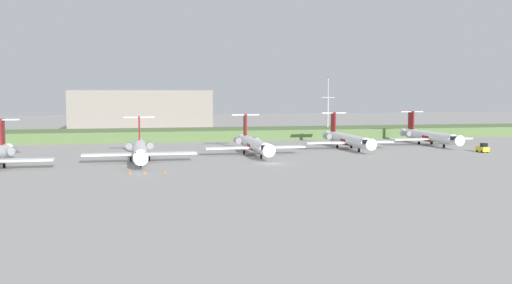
% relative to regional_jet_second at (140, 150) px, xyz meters
% --- Properties ---
extents(ground_plane, '(500.00, 500.00, 0.00)m').
position_rel_regional_jet_second_xyz_m(ground_plane, '(26.09, 22.00, -2.54)').
color(ground_plane, '#9E9B96').
extents(grass_berm, '(320.00, 20.00, 3.08)m').
position_rel_regional_jet_second_xyz_m(grass_berm, '(26.09, 56.85, -0.99)').
color(grass_berm, '#597542').
rests_on(grass_berm, ground).
extents(regional_jet_second, '(22.81, 31.00, 9.00)m').
position_rel_regional_jet_second_xyz_m(regional_jet_second, '(0.00, 0.00, 0.00)').
color(regional_jet_second, white).
rests_on(regional_jet_second, ground).
extents(regional_jet_third, '(22.81, 31.00, 9.00)m').
position_rel_regional_jet_second_xyz_m(regional_jet_third, '(25.74, 8.99, 0.00)').
color(regional_jet_third, white).
rests_on(regional_jet_third, ground).
extents(regional_jet_fourth, '(22.81, 31.00, 9.00)m').
position_rel_regional_jet_second_xyz_m(regional_jet_fourth, '(51.71, 17.76, 0.00)').
color(regional_jet_fourth, white).
rests_on(regional_jet_fourth, ground).
extents(regional_jet_fifth, '(22.81, 31.00, 9.00)m').
position_rel_regional_jet_second_xyz_m(regional_jet_fifth, '(77.43, 23.48, 0.00)').
color(regional_jet_fifth, white).
rests_on(regional_jet_fifth, ground).
extents(antenna_mast, '(4.40, 0.50, 19.51)m').
position_rel_regional_jet_second_xyz_m(antenna_mast, '(60.40, 58.03, 5.62)').
color(antenna_mast, '#B2B2B7').
rests_on(antenna_mast, ground).
extents(distant_hangar, '(50.27, 21.98, 15.15)m').
position_rel_regional_jet_second_xyz_m(distant_hangar, '(1.42, 96.40, 5.04)').
color(distant_hangar, gray).
rests_on(distant_hangar, ground).
extents(baggage_tug, '(1.72, 3.20, 2.30)m').
position_rel_regional_jet_second_xyz_m(baggage_tug, '(80.28, 2.72, -1.53)').
color(baggage_tug, yellow).
rests_on(baggage_tug, ground).
extents(safety_cone_front_marker, '(0.44, 0.44, 0.55)m').
position_rel_regional_jet_second_xyz_m(safety_cone_front_marker, '(-1.99, -17.64, -2.26)').
color(safety_cone_front_marker, orange).
rests_on(safety_cone_front_marker, ground).
extents(safety_cone_mid_marker, '(0.44, 0.44, 0.55)m').
position_rel_regional_jet_second_xyz_m(safety_cone_mid_marker, '(0.58, -18.23, -2.26)').
color(safety_cone_mid_marker, orange).
rests_on(safety_cone_mid_marker, ground).
extents(safety_cone_rear_marker, '(0.44, 0.44, 0.55)m').
position_rel_regional_jet_second_xyz_m(safety_cone_rear_marker, '(4.13, -18.41, -2.26)').
color(safety_cone_rear_marker, orange).
rests_on(safety_cone_rear_marker, ground).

